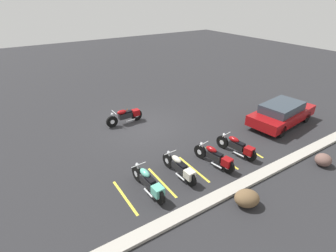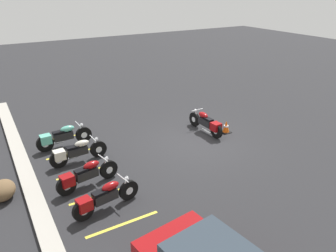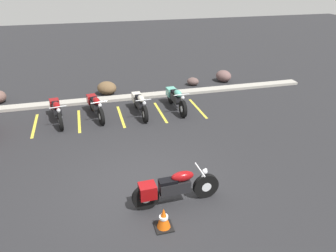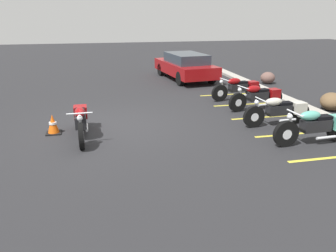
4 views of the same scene
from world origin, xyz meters
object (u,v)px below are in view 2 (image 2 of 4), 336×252
(parked_bike_2, at_px, (76,152))
(traffic_cone, at_px, (226,127))
(parked_bike_1, at_px, (85,175))
(parked_bike_3, at_px, (62,137))
(motorcycle_maroon_featured, at_px, (207,123))
(parked_bike_0, at_px, (103,198))
(landscape_rock_3, at_px, (2,190))

(parked_bike_2, relative_size, traffic_cone, 3.97)
(parked_bike_1, distance_m, parked_bike_2, 1.71)
(parked_bike_1, xyz_separation_m, parked_bike_3, (3.21, -0.06, 0.02))
(parked_bike_1, relative_size, parked_bike_2, 1.00)
(parked_bike_2, height_order, parked_bike_3, parked_bike_3)
(motorcycle_maroon_featured, relative_size, parked_bike_3, 0.99)
(parked_bike_3, bearing_deg, parked_bike_2, -87.45)
(parked_bike_0, bearing_deg, landscape_rock_3, 130.04)
(parked_bike_3, distance_m, traffic_cone, 6.90)
(motorcycle_maroon_featured, xyz_separation_m, parked_bike_3, (1.77, 5.78, 0.00))
(parked_bike_2, bearing_deg, parked_bike_3, 92.64)
(parked_bike_3, xyz_separation_m, landscape_rock_3, (-2.56, 2.41, -0.16))
(motorcycle_maroon_featured, relative_size, parked_bike_1, 1.04)
(parked_bike_2, bearing_deg, parked_bike_1, -98.98)
(parked_bike_0, bearing_deg, parked_bike_3, 80.71)
(parked_bike_2, height_order, traffic_cone, parked_bike_2)
(parked_bike_1, bearing_deg, motorcycle_maroon_featured, 3.89)
(motorcycle_maroon_featured, distance_m, parked_bike_2, 5.66)
(parked_bike_1, distance_m, parked_bike_3, 3.21)
(parked_bike_1, relative_size, landscape_rock_3, 2.42)
(parked_bike_1, xyz_separation_m, landscape_rock_3, (0.65, 2.35, -0.15))
(motorcycle_maroon_featured, bearing_deg, traffic_cone, -119.80)
(parked_bike_2, height_order, landscape_rock_3, parked_bike_2)
(landscape_rock_3, height_order, traffic_cone, landscape_rock_3)
(motorcycle_maroon_featured, distance_m, traffic_cone, 0.89)
(motorcycle_maroon_featured, bearing_deg, parked_bike_0, 114.46)
(motorcycle_maroon_featured, height_order, traffic_cone, motorcycle_maroon_featured)
(landscape_rock_3, bearing_deg, parked_bike_1, -105.41)
(motorcycle_maroon_featured, bearing_deg, parked_bike_2, 85.37)
(parked_bike_0, xyz_separation_m, traffic_cone, (2.46, -6.52, -0.19))
(parked_bike_2, xyz_separation_m, landscape_rock_3, (-1.05, 2.54, -0.14))
(landscape_rock_3, bearing_deg, parked_bike_0, -130.37)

